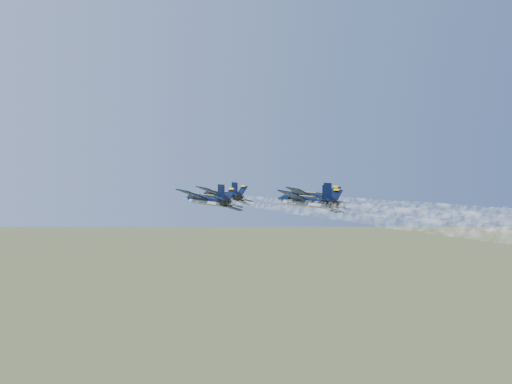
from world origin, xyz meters
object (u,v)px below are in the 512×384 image
jet_lead (222,196)px  jet_slot (306,201)px  jet_right (310,197)px  jet_left (207,200)px

jet_lead → jet_slot: bearing=-86.7°
jet_right → jet_slot: same height
jet_left → jet_slot: same height
jet_left → jet_right: bearing=-0.6°
jet_lead → jet_left: bearing=-127.2°
jet_left → jet_slot: (11.85, -12.13, 0.00)m
jet_left → jet_slot: 16.96m
jet_right → jet_left: bearing=179.4°
jet_lead → jet_slot: same height
jet_slot → jet_left: bearing=132.3°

